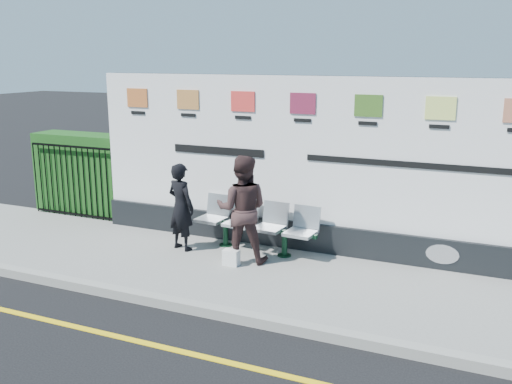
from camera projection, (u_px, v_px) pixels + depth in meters
ground at (158, 346)px, 6.92m from camera, size 80.00×80.00×0.00m
pavement at (244, 272)px, 9.14m from camera, size 14.00×3.00×0.12m
kerb at (198, 309)px, 7.80m from camera, size 14.00×0.18×0.14m
yellow_line at (158, 346)px, 6.92m from camera, size 14.00×0.10×0.01m
billboard at (303, 176)px, 9.83m from camera, size 8.00×0.30×3.00m
hedge at (87, 173)px, 12.31m from camera, size 2.35×0.70×1.70m
railing at (73, 181)px, 11.93m from camera, size 2.05×0.06×1.54m
bench at (254, 237)px, 9.92m from camera, size 2.27×0.75×0.48m
woman_left at (181, 207)px, 9.89m from camera, size 0.64×0.51×1.54m
woman_right at (242, 209)px, 9.28m from camera, size 1.02×0.89×1.78m
handbag_brown at (240, 217)px, 9.98m from camera, size 0.26×0.13×0.20m
carrier_bag_white at (231, 258)px, 9.25m from camera, size 0.26×0.16×0.26m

